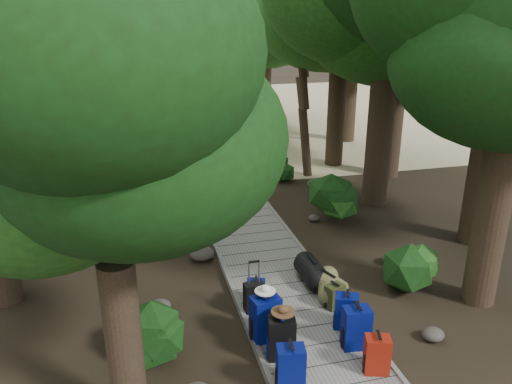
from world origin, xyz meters
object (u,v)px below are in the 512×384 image
object	(u,v)px
backpack_left_b	(282,336)
duffel_right_khaki	(328,285)
backpack_left_d	(256,291)
backpack_right_c	(346,310)
duffel_right_black	(311,271)
suitcase_on_boardwalk	(254,297)
lone_suitcase_on_sand	(212,149)
backpack_right_b	(356,326)
backpack_left_c	(265,316)
kayak	(107,148)
backpack_right_d	(334,295)
backpack_left_a	(291,366)
backpack_right_a	(377,353)
sun_lounger	(279,136)

from	to	relation	value
backpack_left_b	duffel_right_khaki	world-z (taller)	backpack_left_b
backpack_left_d	backpack_right_c	size ratio (longest dim) A/B	0.77
backpack_right_c	duffel_right_black	xyz separation A→B (m)	(-0.04, 1.61, -0.10)
duffel_right_black	suitcase_on_boardwalk	size ratio (longest dim) A/B	1.35
lone_suitcase_on_sand	backpack_right_b	bearing A→B (deg)	-70.77
backpack_left_c	kayak	bearing A→B (deg)	91.60
backpack_right_c	kayak	distance (m)	13.95
backpack_right_c	backpack_right_d	distance (m)	0.63
backpack_left_a	duffel_right_khaki	size ratio (longest dim) A/B	1.16
backpack_left_a	backpack_right_a	world-z (taller)	backpack_left_a
backpack_right_a	kayak	bearing A→B (deg)	123.26
backpack_left_a	duffel_right_black	world-z (taller)	backpack_left_a
backpack_right_d	lone_suitcase_on_sand	distance (m)	10.76
lone_suitcase_on_sand	duffel_right_black	bearing A→B (deg)	-70.25
backpack_right_b	sun_lounger	world-z (taller)	backpack_right_b
backpack_left_a	backpack_right_a	xyz separation A→B (m)	(1.37, 0.00, -0.05)
backpack_right_a	duffel_right_black	xyz separation A→B (m)	(-0.02, 2.78, -0.10)
duffel_right_black	kayak	bearing A→B (deg)	108.00
backpack_right_b	duffel_right_khaki	size ratio (longest dim) A/B	1.20
backpack_left_b	lone_suitcase_on_sand	world-z (taller)	backpack_left_b
duffel_right_black	sun_lounger	bearing A→B (deg)	74.21
lone_suitcase_on_sand	backpack_right_d	bearing A→B (deg)	-69.98
backpack_left_c	duffel_right_black	size ratio (longest dim) A/B	1.14
backpack_left_c	duffel_right_khaki	size ratio (longest dim) A/B	1.32
lone_suitcase_on_sand	backpack_left_b	bearing A→B (deg)	-76.79
backpack_right_c	backpack_right_d	size ratio (longest dim) A/B	1.36
kayak	backpack_right_b	bearing A→B (deg)	-62.26
backpack_left_c	duffel_right_khaki	world-z (taller)	backpack_left_c
lone_suitcase_on_sand	sun_lounger	bearing A→B (deg)	44.05
backpack_left_b	duffel_right_khaki	xyz separation A→B (m)	(1.42, 1.53, -0.17)
backpack_left_a	suitcase_on_boardwalk	distance (m)	2.05
backpack_right_a	backpack_right_d	bearing A→B (deg)	104.55
duffel_right_khaki	suitcase_on_boardwalk	distance (m)	1.53
backpack_right_a	duffel_right_black	distance (m)	2.78
backpack_left_a	backpack_left_b	xyz separation A→B (m)	(0.08, 0.68, 0.01)
backpack_left_c	backpack_right_a	xyz separation A→B (m)	(1.41, -1.22, -0.10)
duffel_right_black	kayak	xyz separation A→B (m)	(-4.24, 11.66, -0.16)
backpack_left_b	suitcase_on_boardwalk	world-z (taller)	backpack_left_b
backpack_left_c	backpack_right_d	distance (m)	1.60
duffel_right_black	backpack_right_c	bearing A→B (deg)	-90.56
backpack_right_a	sun_lounger	distance (m)	14.38
backpack_right_b	duffel_right_black	bearing A→B (deg)	95.91
backpack_left_b	backpack_right_b	world-z (taller)	backpack_right_b
backpack_right_c	duffel_right_khaki	size ratio (longest dim) A/B	1.05
duffel_right_khaki	duffel_right_black	distance (m)	0.58
backpack_right_c	duffel_right_khaki	xyz separation A→B (m)	(0.10, 1.05, -0.12)
backpack_left_c	backpack_left_d	distance (m)	1.09
backpack_right_b	duffel_right_black	distance (m)	2.15
suitcase_on_boardwalk	lone_suitcase_on_sand	world-z (taller)	lone_suitcase_on_sand
backpack_right_d	suitcase_on_boardwalk	distance (m)	1.49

